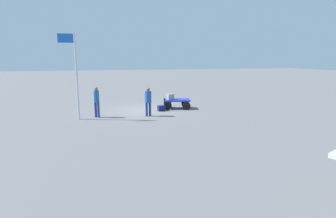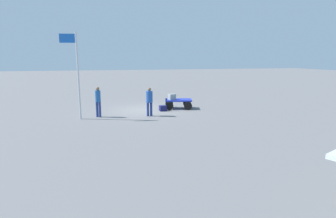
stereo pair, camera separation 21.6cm
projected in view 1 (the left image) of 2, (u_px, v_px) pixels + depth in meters
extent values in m
plane|color=slate|center=(142.00, 110.00, 18.05)|extent=(120.00, 120.00, 0.00)
cube|color=#2233BB|center=(177.00, 100.00, 18.57)|extent=(1.96, 1.42, 0.10)
cube|color=#2233BB|center=(164.00, 100.00, 18.55)|extent=(0.31, 0.96, 0.10)
cylinder|color=black|center=(168.00, 106.00, 18.09)|extent=(0.55, 0.25, 0.53)
cylinder|color=black|center=(167.00, 103.00, 19.13)|extent=(0.55, 0.25, 0.53)
cylinder|color=black|center=(186.00, 106.00, 18.12)|extent=(0.55, 0.25, 0.53)
cylinder|color=black|center=(185.00, 103.00, 19.16)|extent=(0.55, 0.25, 0.53)
cube|color=gray|center=(170.00, 97.00, 18.42)|extent=(0.52, 0.44, 0.38)
cube|color=#151950|center=(161.00, 108.00, 17.81)|extent=(0.48, 0.40, 0.35)
cylinder|color=navy|center=(98.00, 110.00, 15.80)|extent=(0.14, 0.14, 0.89)
cylinder|color=navy|center=(96.00, 110.00, 15.88)|extent=(0.14, 0.14, 0.89)
cylinder|color=#21559C|center=(96.00, 96.00, 15.70)|extent=(0.43, 0.43, 0.66)
sphere|color=#856A50|center=(96.00, 89.00, 15.61)|extent=(0.22, 0.22, 0.22)
cylinder|color=navy|center=(150.00, 109.00, 16.22)|extent=(0.14, 0.14, 0.81)
cylinder|color=navy|center=(147.00, 109.00, 16.16)|extent=(0.14, 0.14, 0.81)
cylinder|color=#2351A6|center=(148.00, 97.00, 16.05)|extent=(0.39, 0.39, 0.68)
sphere|color=#83664F|center=(148.00, 89.00, 15.97)|extent=(0.21, 0.21, 0.21)
cylinder|color=silver|center=(77.00, 77.00, 14.97)|extent=(0.10, 0.10, 4.76)
cube|color=blue|center=(65.00, 38.00, 14.47)|extent=(0.81, 0.13, 0.47)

